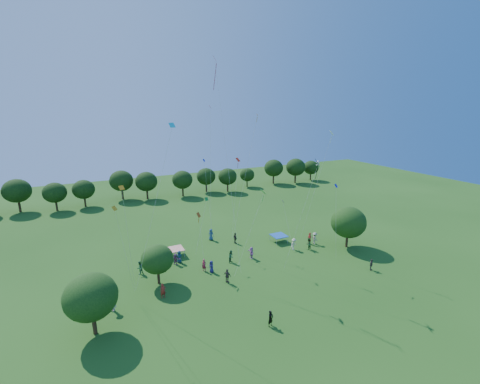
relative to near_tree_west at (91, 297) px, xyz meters
name	(u,v)px	position (x,y,z in m)	size (l,w,h in m)	color
ground	(313,359)	(16.15, -11.17, -3.81)	(160.00, 160.00, 0.00)	#27581A
near_tree_west	(91,297)	(0.00, 0.00, 0.00)	(4.70, 4.70, 5.93)	#422B19
near_tree_north	(157,259)	(7.12, 6.23, -0.66)	(3.76, 3.76, 4.85)	#422B19
near_tree_east	(348,222)	(34.64, 4.56, 0.08)	(5.07, 5.07, 6.17)	#422B19
treeline	(155,180)	(14.42, 44.25, 0.28)	(88.01, 8.77, 6.77)	#422B19
tent_red_stripe	(175,249)	(10.77, 12.59, -2.77)	(2.20, 2.20, 1.10)	#CF4318
tent_blue	(279,236)	(26.47, 10.49, -2.77)	(2.20, 2.20, 1.10)	#1A4EAA
man_in_black	(271,319)	(15.11, -6.09, -2.98)	(0.62, 0.40, 1.65)	black
crowd_person_0	(211,235)	(17.24, 15.67, -2.89)	(0.91, 0.49, 1.84)	navy
crowd_person_1	(204,265)	(12.95, 6.72, -2.99)	(0.61, 0.39, 1.63)	maroon
crowd_person_2	(140,268)	(5.46, 9.54, -2.96)	(0.83, 0.45, 1.69)	#275C38
crowd_person_3	(112,302)	(1.75, 2.96, -2.84)	(1.26, 0.57, 1.93)	#AC9C8A
crowd_person_4	(227,276)	(14.52, 2.92, -2.94)	(1.02, 0.46, 1.74)	#3E3331
crowd_person_5	(175,259)	(10.14, 10.10, -3.03)	(1.45, 0.52, 1.55)	#915481
crowd_person_6	(179,257)	(10.74, 10.40, -2.97)	(0.82, 0.44, 1.67)	navy
crowd_person_7	(310,239)	(30.24, 7.76, -2.91)	(0.67, 0.43, 1.80)	maroon
crowd_person_8	(231,256)	(17.06, 7.47, -2.95)	(0.85, 0.46, 1.72)	#224F2D
crowd_person_9	(315,238)	(30.99, 7.45, -2.89)	(1.20, 0.54, 1.84)	#A6A185
crowd_person_10	(235,238)	(20.14, 12.89, -2.95)	(1.01, 0.46, 1.71)	#37312C
crowd_person_11	(251,253)	(20.03, 7.33, -2.97)	(1.56, 0.56, 1.67)	#A761A3
crowd_person_12	(211,267)	(13.70, 6.07, -3.03)	(0.77, 0.42, 1.56)	navy
crowd_person_13	(163,291)	(6.95, 3.08, -2.97)	(0.62, 0.40, 1.67)	maroon
crowd_person_14	(308,244)	(28.91, 6.28, -2.92)	(0.87, 0.47, 1.77)	#2C5D27
crowd_person_15	(294,244)	(26.88, 7.10, -2.93)	(1.14, 0.51, 1.75)	beige
crowd_person_16	(371,265)	(32.31, -2.24, -3.04)	(0.90, 0.41, 1.53)	#483E39
pirate_kite	(317,166)	(23.94, -0.60, 10.09)	(3.61, 1.90, 13.39)	black
red_high_kite	(219,99)	(15.77, 7.64, 17.37)	(0.69, 6.96, 24.71)	red
small_kite_0	(199,220)	(12.67, 7.22, 3.03)	(0.70, 1.38, 6.41)	#BF460B
small_kite_1	(237,171)	(20.46, 12.81, 7.51)	(1.80, 1.22, 11.87)	red
small_kite_2	(126,222)	(3.60, 0.21, 6.50)	(1.04, 4.93, 12.61)	orange
small_kite_3	(205,209)	(14.35, 9.98, 3.37)	(2.31, 1.11, 7.38)	#167928
small_kite_4	(206,181)	(16.32, 14.57, 6.11)	(0.83, 1.65, 11.73)	#1423CB
small_kite_5	(284,205)	(27.12, 10.45, 2.11)	(0.53, 2.61, 5.37)	#671892
small_kite_6	(325,154)	(29.57, 4.67, 10.38)	(1.89, 3.81, 15.98)	white
small_kite_7	(161,175)	(7.13, 0.91, 10.35)	(4.21, 4.04, 17.59)	#0DB9CC
small_kite_8	(211,142)	(17.26, 14.97, 11.54)	(1.27, 2.01, 19.18)	red
small_kite_9	(249,155)	(21.50, 10.99, 10.03)	(3.28, 1.74, 18.08)	orange
small_kite_10	(120,230)	(3.06, 1.25, 5.37)	(1.55, 3.25, 10.45)	orange
small_kite_11	(260,203)	(17.83, 1.25, 6.17)	(3.53, 1.10, 10.14)	#1B942B
small_kite_12	(336,200)	(28.25, 0.61, 5.26)	(1.26, 0.49, 9.88)	#1413C1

